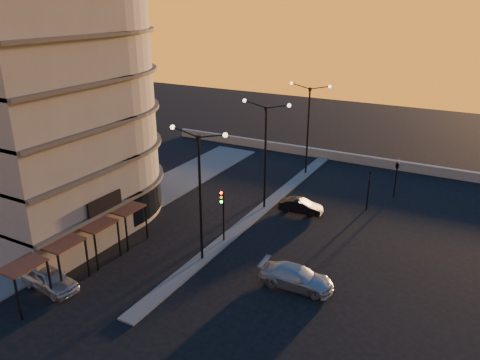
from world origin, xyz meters
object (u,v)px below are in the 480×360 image
(traffic_light_main, at_px, (223,207))
(car_hatchback, at_px, (49,279))
(car_sedan, at_px, (301,206))
(car_wagon, at_px, (296,277))
(streetlamp_mid, at_px, (265,147))

(traffic_light_main, bearing_deg, car_hatchback, -121.77)
(car_sedan, xyz_separation_m, car_wagon, (3.93, -10.60, 0.08))
(traffic_light_main, xyz_separation_m, car_hatchback, (-6.50, -10.50, -2.17))
(streetlamp_mid, height_order, traffic_light_main, streetlamp_mid)
(car_sedan, bearing_deg, streetlamp_mid, 95.46)
(car_hatchback, bearing_deg, streetlamp_mid, -15.32)
(traffic_light_main, distance_m, car_wagon, 7.93)
(streetlamp_mid, xyz_separation_m, car_wagon, (7.09, -9.94, -4.90))
(streetlamp_mid, relative_size, car_wagon, 1.99)
(streetlamp_mid, relative_size, car_sedan, 2.56)
(traffic_light_main, height_order, car_sedan, traffic_light_main)
(car_hatchback, xyz_separation_m, car_sedan, (9.66, 18.28, -0.11))
(streetlamp_mid, height_order, car_sedan, streetlamp_mid)
(streetlamp_mid, distance_m, traffic_light_main, 7.62)
(streetlamp_mid, bearing_deg, car_hatchback, -110.24)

